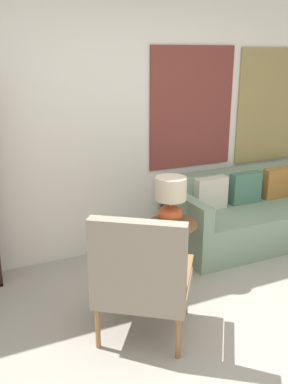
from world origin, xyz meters
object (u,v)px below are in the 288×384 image
couch (250,215)px  table_lamp (171,196)px  side_table (172,230)px  armchair (141,275)px

couch → table_lamp: (-1.17, -0.32, 0.47)m
side_table → table_lamp: (0.01, 0.05, 0.30)m
armchair → table_lamp: (0.64, 0.77, 0.24)m
side_table → couch: bearing=17.7°
armchair → couch: (1.81, 1.09, -0.23)m
armchair → table_lamp: size_ratio=2.39×
couch → table_lamp: 1.30m
couch → side_table: size_ratio=3.38×
armchair → table_lamp: 1.03m
armchair → table_lamp: bearing=50.1°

